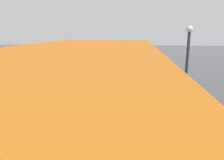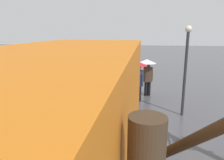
# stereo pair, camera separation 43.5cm
# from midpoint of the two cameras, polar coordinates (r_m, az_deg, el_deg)

# --- Properties ---
(ground_plane) EXTENTS (90.00, 90.00, 0.00)m
(ground_plane) POSITION_cam_midpoint_polar(r_m,az_deg,el_deg) (13.02, 1.63, -3.26)
(ground_plane) COLOR #4C4C51
(slush_patch_near_cluster) EXTENTS (2.51, 2.51, 0.01)m
(slush_patch_near_cluster) POSITION_cam_midpoint_polar(r_m,az_deg,el_deg) (14.46, -18.05, -2.24)
(slush_patch_near_cluster) COLOR silver
(slush_patch_near_cluster) RESTS_ON ground
(cargo_van_parked_right) EXTENTS (2.43, 5.45, 2.60)m
(cargo_van_parked_right) POSITION_cam_midpoint_polar(r_m,az_deg,el_deg) (13.33, -16.46, 1.81)
(cargo_van_parked_right) COLOR #B7BABF
(cargo_van_parked_right) RESTS_ON ground
(box_truck_background) EXTENTS (2.89, 8.32, 3.38)m
(box_truck_background) POSITION_cam_midpoint_polar(r_m,az_deg,el_deg) (3.16, -14.24, -19.80)
(box_truck_background) COLOR orange
(box_truck_background) RESTS_ON ground
(shopping_cart_vendor) EXTENTS (0.80, 0.96, 1.04)m
(shopping_cart_vendor) POSITION_cam_midpoint_polar(r_m,az_deg,el_deg) (12.14, 4.07, -1.70)
(shopping_cart_vendor) COLOR red
(shopping_cart_vendor) RESTS_ON ground
(hand_dolly_boxes) EXTENTS (0.54, 0.72, 1.56)m
(hand_dolly_boxes) POSITION_cam_midpoint_polar(r_m,az_deg,el_deg) (12.05, -1.24, -0.15)
(hand_dolly_boxes) COLOR #515156
(hand_dolly_boxes) RESTS_ON ground
(pedestrian_pink_side) EXTENTS (1.04, 1.04, 2.15)m
(pedestrian_pink_side) POSITION_cam_midpoint_polar(r_m,az_deg,el_deg) (12.90, 5.14, 3.76)
(pedestrian_pink_side) COLOR black
(pedestrian_pink_side) RESTS_ON ground
(pedestrian_black_side) EXTENTS (1.04, 1.04, 2.15)m
(pedestrian_black_side) POSITION_cam_midpoint_polar(r_m,az_deg,el_deg) (11.23, 8.11, 2.24)
(pedestrian_black_side) COLOR black
(pedestrian_black_side) RESTS_ON ground
(pedestrian_white_side) EXTENTS (1.04, 1.04, 2.15)m
(pedestrian_white_side) POSITION_cam_midpoint_polar(r_m,az_deg,el_deg) (11.25, -3.94, 2.36)
(pedestrian_white_side) COLOR black
(pedestrian_white_side) RESTS_ON ground
(pedestrian_far_side) EXTENTS (1.04, 1.04, 2.15)m
(pedestrian_far_side) POSITION_cam_midpoint_polar(r_m,az_deg,el_deg) (12.16, 10.45, 3.04)
(pedestrian_far_side) COLOR black
(pedestrian_far_side) RESTS_ON ground
(street_lamp) EXTENTS (0.28, 0.28, 3.86)m
(street_lamp) POSITION_cam_midpoint_polar(r_m,az_deg,el_deg) (9.53, 20.44, 4.54)
(street_lamp) COLOR #2D2D33
(street_lamp) RESTS_ON ground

